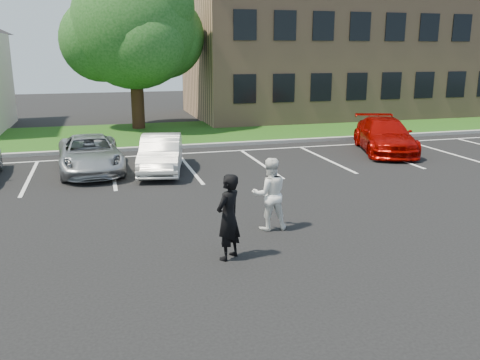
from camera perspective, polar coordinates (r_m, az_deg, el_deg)
The scene contains 11 objects.
ground_plane at distance 11.69m, azimuth 1.35°, elevation -7.12°, with size 90.00×90.00×0.00m, color black.
curb at distance 23.01m, azimuth -7.50°, elevation 3.71°, with size 40.00×0.30×0.15m, color gray.
grass_strip at distance 26.92m, azimuth -8.77°, elevation 5.14°, with size 44.00×8.00×0.08m, color #1E4011.
stall_lines at distance 20.34m, azimuth -2.31°, elevation 2.23°, with size 34.00×5.36×0.01m.
office_building at distance 36.68m, azimuth 12.57°, elevation 13.85°, with size 22.40×10.40×8.30m.
tree at distance 28.77m, azimuth -11.65°, elevation 16.22°, with size 7.80×7.20×8.80m.
man_black_suit at distance 10.57m, azimuth -1.31°, elevation -4.18°, with size 0.67×0.44×1.84m, color black.
man_white_shirt at distance 12.35m, azimuth 3.35°, elevation -1.57°, with size 0.87×0.68×1.79m, color white.
car_silver_minivan at distance 19.11m, azimuth -16.47°, elevation 2.81°, with size 2.15×4.65×1.29m, color #A3A6AB.
car_white_sedan at distance 18.53m, azimuth -8.87°, elevation 2.93°, with size 1.40×4.00×1.32m, color silver.
car_red_compact at distance 22.78m, azimuth 15.93°, elevation 4.82°, with size 2.01×4.95×1.44m, color #9A0601.
Camera 1 is at (-3.22, -10.39, 4.28)m, focal length 38.00 mm.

